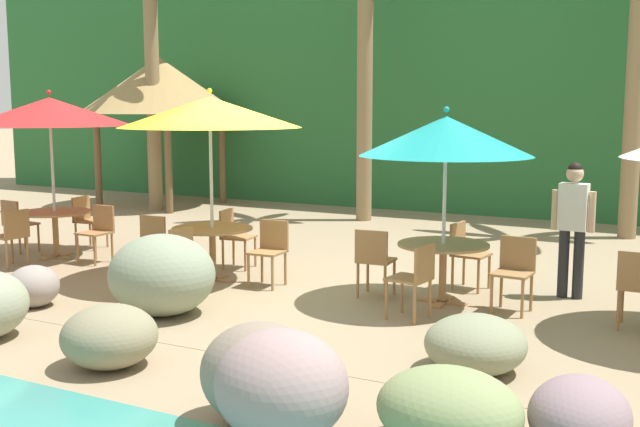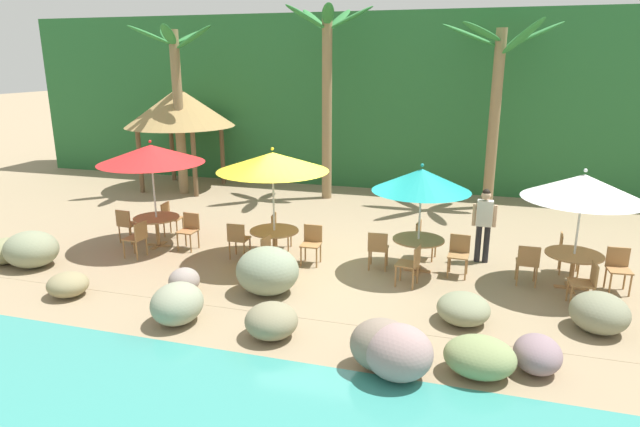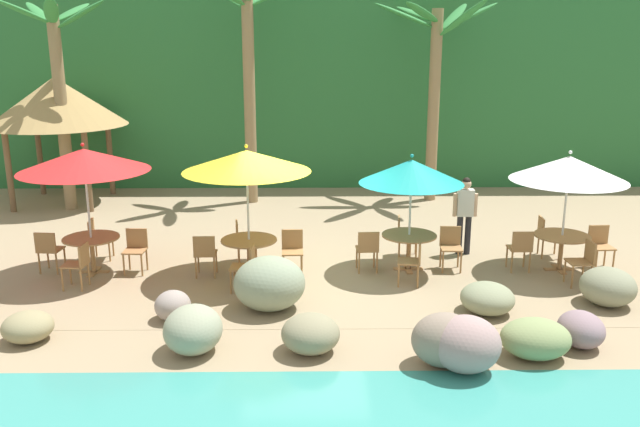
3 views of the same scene
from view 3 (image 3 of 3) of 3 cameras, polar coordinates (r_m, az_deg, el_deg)
name	(u,v)px [view 3 (image 3 of 3)]	position (r m, az deg, el deg)	size (l,w,h in m)	color
ground_plane	(306,274)	(13.30, -1.24, -5.19)	(120.00, 120.00, 0.00)	#937F60
terrace_deck	(306,274)	(13.29, -1.24, -5.18)	(18.00, 5.20, 0.01)	#937F60
foliage_backdrop	(308,88)	(21.54, -1.07, 10.74)	(28.00, 2.40, 6.00)	#286633
rock_seawall	(366,307)	(10.83, 4.00, -8.02)	(16.69, 3.34, 0.94)	gray
umbrella_red	(84,160)	(13.53, -19.60, 4.35)	(2.50, 2.50, 2.62)	silver
dining_table_red	(92,243)	(13.92, -19.01, -2.44)	(1.10, 1.10, 0.74)	#A37547
chair_red_seaward	(136,247)	(13.75, -15.52, -2.80)	(0.44, 0.44, 0.87)	#9E7042
chair_red_inland	(97,236)	(14.76, -18.58, -1.84)	(0.46, 0.45, 0.87)	#9E7042
chair_red_left	(49,249)	(14.23, -22.25, -2.80)	(0.46, 0.47, 0.87)	#9E7042
chair_red_right	(79,262)	(13.17, -19.97, -3.96)	(0.46, 0.45, 0.87)	#9E7042
umbrella_yellow	(247,161)	(12.70, -6.32, 4.50)	(2.46, 2.46, 2.61)	silver
dining_table_yellow	(249,245)	(13.10, -6.11, -2.74)	(1.10, 1.10, 0.74)	#A37547
chair_yellow_seaward	(292,248)	(13.20, -2.38, -3.00)	(0.44, 0.44, 0.87)	#9E7042
chair_yellow_inland	(242,238)	(13.94, -6.67, -2.10)	(0.48, 0.48, 0.87)	#9E7042
chair_yellow_left	(205,252)	(13.13, -9.83, -3.31)	(0.43, 0.44, 0.87)	#9E7042
chair_yellow_right	(247,265)	(12.33, -6.32, -4.40)	(0.46, 0.45, 0.87)	#9E7042
umbrella_teal	(411,172)	(13.11, 7.85, 3.58)	(2.06, 2.06, 2.37)	silver
dining_table_teal	(409,241)	(13.46, 7.64, -2.32)	(1.10, 1.10, 0.74)	#A37547
chair_teal_seaward	(451,245)	(13.67, 11.15, -2.63)	(0.44, 0.45, 0.87)	#9E7042
chair_teal_inland	(404,233)	(14.30, 7.20, -1.69)	(0.48, 0.47, 0.87)	#9E7042
chair_teal_left	(368,248)	(13.25, 4.11, -2.95)	(0.45, 0.46, 0.87)	#9E7042
chair_teal_right	(414,259)	(12.68, 8.03, -3.90)	(0.48, 0.48, 0.87)	#9E7042
umbrella_white	(569,168)	(13.82, 20.57, 3.64)	(2.25, 2.25, 2.45)	silver
dining_table_white	(562,241)	(14.16, 20.03, -2.23)	(1.10, 1.10, 0.74)	#A37547
chair_white_seaward	(600,243)	(14.64, 22.89, -2.39)	(0.45, 0.45, 0.87)	#9E7042
chair_white_inland	(546,234)	(14.95, 18.79, -1.64)	(0.46, 0.45, 0.87)	#9E7042
chair_white_left	(521,247)	(13.83, 16.82, -2.80)	(0.42, 0.43, 0.87)	#9E7042
chair_white_right	(584,259)	(13.49, 21.70, -3.68)	(0.44, 0.43, 0.87)	#9E7042
palm_tree_nearest	(59,76)	(18.96, -21.50, 10.94)	(2.55, 2.80, 5.52)	olive
palm_tree_second	(249,63)	(18.59, -6.13, 12.75)	(2.62, 2.85, 6.05)	olive
palm_tree_third	(436,66)	(19.06, 9.88, 12.34)	(3.45, 3.09, 5.55)	olive
palapa_hut	(56,102)	(19.85, -21.70, 8.88)	(3.78, 3.78, 3.52)	brown
waiter_in_white	(465,210)	(14.53, 12.33, 0.29)	(0.52, 0.21, 1.70)	#232328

